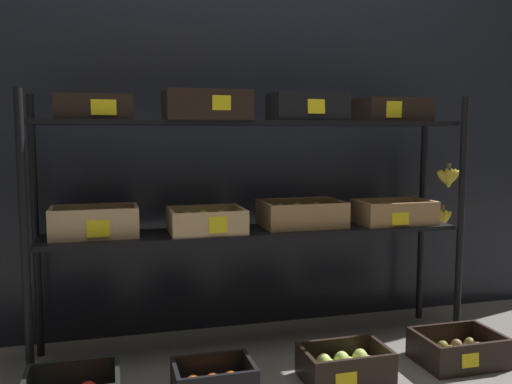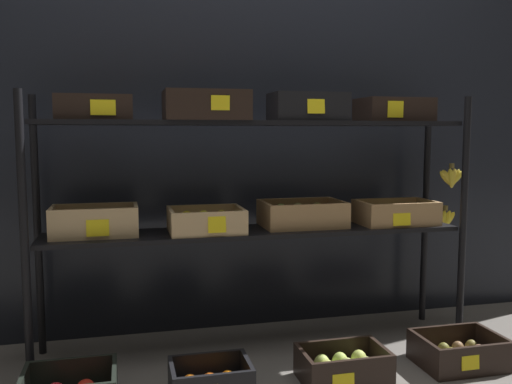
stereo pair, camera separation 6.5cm
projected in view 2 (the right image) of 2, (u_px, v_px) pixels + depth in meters
name	position (u px, v px, depth m)	size (l,w,h in m)	color
ground_plane	(256.00, 347.00, 2.50)	(10.00, 10.00, 0.00)	#605B56
storefront_wall	(239.00, 111.00, 2.74)	(4.29, 0.12, 2.18)	black
display_rack	(260.00, 177.00, 2.43)	(2.01, 0.36, 1.16)	black
crate_ground_tangerine	(211.00, 383.00, 2.04)	(0.30, 0.22, 0.13)	black
crate_ground_pear	(343.00, 367.00, 2.16)	(0.34, 0.23, 0.13)	black
crate_ground_kiwi	(459.00, 354.00, 2.31)	(0.35, 0.26, 0.13)	black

